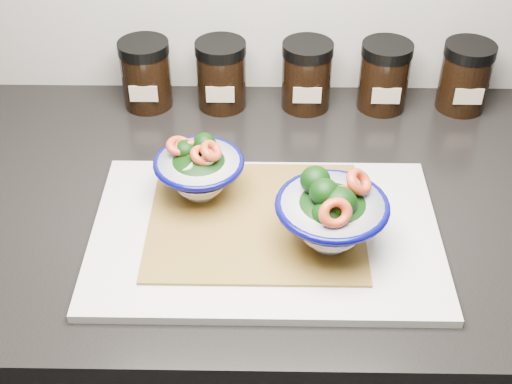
{
  "coord_description": "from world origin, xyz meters",
  "views": [
    {
      "loc": [
        0.01,
        0.67,
        1.53
      ],
      "look_at": [
        0.0,
        1.38,
        0.96
      ],
      "focal_mm": 50.0,
      "sensor_mm": 36.0,
      "label": 1
    }
  ],
  "objects_px": {
    "spice_jar_a": "(146,74)",
    "spice_jar_c": "(307,75)",
    "cutting_board": "(265,234)",
    "bowl_left": "(199,170)",
    "spice_jar_b": "(221,75)",
    "spice_jar_d": "(384,76)",
    "spice_jar_e": "(465,77)",
    "bowl_right": "(331,215)"
  },
  "relations": [
    {
      "from": "bowl_left",
      "to": "spice_jar_d",
      "type": "distance_m",
      "value": 0.38
    },
    {
      "from": "spice_jar_d",
      "to": "bowl_right",
      "type": "bearing_deg",
      "value": -107.17
    },
    {
      "from": "bowl_left",
      "to": "spice_jar_c",
      "type": "bearing_deg",
      "value": 58.74
    },
    {
      "from": "spice_jar_c",
      "to": "spice_jar_d",
      "type": "distance_m",
      "value": 0.12
    },
    {
      "from": "cutting_board",
      "to": "spice_jar_e",
      "type": "bearing_deg",
      "value": 45.7
    },
    {
      "from": "bowl_right",
      "to": "bowl_left",
      "type": "bearing_deg",
      "value": 150.17
    },
    {
      "from": "bowl_right",
      "to": "spice_jar_d",
      "type": "height_order",
      "value": "bowl_right"
    },
    {
      "from": "bowl_right",
      "to": "spice_jar_e",
      "type": "bearing_deg",
      "value": 55.81
    },
    {
      "from": "bowl_left",
      "to": "spice_jar_b",
      "type": "distance_m",
      "value": 0.25
    },
    {
      "from": "bowl_left",
      "to": "spice_jar_c",
      "type": "xyz_separation_m",
      "value": [
        0.15,
        0.25,
        0.0
      ]
    },
    {
      "from": "spice_jar_a",
      "to": "spice_jar_d",
      "type": "relative_size",
      "value": 1.0
    },
    {
      "from": "cutting_board",
      "to": "bowl_left",
      "type": "distance_m",
      "value": 0.13
    },
    {
      "from": "spice_jar_c",
      "to": "cutting_board",
      "type": "bearing_deg",
      "value": -101.09
    },
    {
      "from": "bowl_left",
      "to": "spice_jar_b",
      "type": "bearing_deg",
      "value": 86.38
    },
    {
      "from": "bowl_left",
      "to": "spice_jar_b",
      "type": "relative_size",
      "value": 1.08
    },
    {
      "from": "spice_jar_c",
      "to": "spice_jar_e",
      "type": "distance_m",
      "value": 0.26
    },
    {
      "from": "cutting_board",
      "to": "spice_jar_d",
      "type": "bearing_deg",
      "value": 59.97
    },
    {
      "from": "spice_jar_c",
      "to": "bowl_right",
      "type": "bearing_deg",
      "value": -87.33
    },
    {
      "from": "bowl_left",
      "to": "spice_jar_a",
      "type": "bearing_deg",
      "value": 112.67
    },
    {
      "from": "cutting_board",
      "to": "spice_jar_a",
      "type": "distance_m",
      "value": 0.38
    },
    {
      "from": "spice_jar_d",
      "to": "spice_jar_e",
      "type": "relative_size",
      "value": 1.0
    },
    {
      "from": "spice_jar_b",
      "to": "spice_jar_a",
      "type": "bearing_deg",
      "value": 180.0
    },
    {
      "from": "spice_jar_b",
      "to": "spice_jar_c",
      "type": "distance_m",
      "value": 0.14
    },
    {
      "from": "bowl_left",
      "to": "spice_jar_e",
      "type": "bearing_deg",
      "value": 31.81
    },
    {
      "from": "bowl_left",
      "to": "spice_jar_e",
      "type": "distance_m",
      "value": 0.48
    },
    {
      "from": "bowl_right",
      "to": "spice_jar_c",
      "type": "distance_m",
      "value": 0.35
    },
    {
      "from": "cutting_board",
      "to": "bowl_left",
      "type": "bearing_deg",
      "value": 140.76
    },
    {
      "from": "spice_jar_d",
      "to": "spice_jar_e",
      "type": "xyz_separation_m",
      "value": [
        0.13,
        0.0,
        0.0
      ]
    },
    {
      "from": "spice_jar_a",
      "to": "spice_jar_c",
      "type": "height_order",
      "value": "same"
    },
    {
      "from": "cutting_board",
      "to": "spice_jar_a",
      "type": "bearing_deg",
      "value": 120.91
    },
    {
      "from": "spice_jar_a",
      "to": "spice_jar_c",
      "type": "bearing_deg",
      "value": 0.0
    },
    {
      "from": "bowl_right",
      "to": "spice_jar_c",
      "type": "height_order",
      "value": "bowl_right"
    },
    {
      "from": "bowl_right",
      "to": "spice_jar_a",
      "type": "height_order",
      "value": "bowl_right"
    },
    {
      "from": "cutting_board",
      "to": "spice_jar_b",
      "type": "bearing_deg",
      "value": 102.72
    },
    {
      "from": "bowl_left",
      "to": "bowl_right",
      "type": "bearing_deg",
      "value": -29.83
    },
    {
      "from": "spice_jar_d",
      "to": "spice_jar_c",
      "type": "bearing_deg",
      "value": 180.0
    },
    {
      "from": "bowl_right",
      "to": "spice_jar_a",
      "type": "relative_size",
      "value": 1.25
    },
    {
      "from": "bowl_left",
      "to": "spice_jar_a",
      "type": "height_order",
      "value": "spice_jar_a"
    },
    {
      "from": "bowl_right",
      "to": "spice_jar_d",
      "type": "relative_size",
      "value": 1.25
    },
    {
      "from": "bowl_right",
      "to": "spice_jar_b",
      "type": "height_order",
      "value": "bowl_right"
    },
    {
      "from": "bowl_right",
      "to": "spice_jar_e",
      "type": "xyz_separation_m",
      "value": [
        0.24,
        0.35,
        -0.0
      ]
    },
    {
      "from": "bowl_right",
      "to": "cutting_board",
      "type": "bearing_deg",
      "value": 163.22
    }
  ]
}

